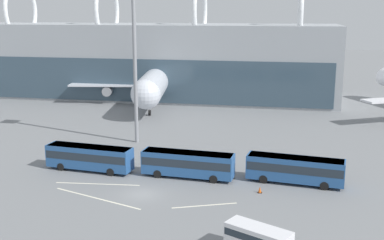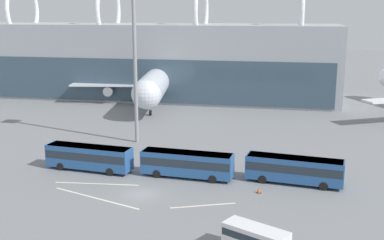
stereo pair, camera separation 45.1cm
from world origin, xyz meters
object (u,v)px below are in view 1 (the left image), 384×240
service_van_foreground (258,238)px  traffic_cone_0 (260,190)px  shuttle_bus_0 (89,156)px  shuttle_bus_2 (295,168)px  floodlight_mast (134,34)px  airliner_at_gate_far (156,82)px  shuttle_bus_1 (188,163)px

service_van_foreground → traffic_cone_0: size_ratio=7.94×
shuttle_bus_0 → service_van_foreground: (22.51, -17.67, -0.46)m
shuttle_bus_0 → service_van_foreground: shuttle_bus_0 is taller
shuttle_bus_0 → shuttle_bus_2: same height
service_van_foreground → floodlight_mast: (-20.81, 32.00, 15.25)m
shuttle_bus_2 → service_van_foreground: bearing=-92.7°
shuttle_bus_2 → floodlight_mast: (-23.96, 14.03, 14.80)m
airliner_at_gate_far → traffic_cone_0: size_ratio=51.47×
service_van_foreground → traffic_cone_0: (-0.68, 14.10, -1.05)m
airliner_at_gate_far → service_van_foreground: bearing=13.5°
shuttle_bus_0 → shuttle_bus_1: same height
airliner_at_gate_far → shuttle_bus_0: size_ratio=3.34×
service_van_foreground → shuttle_bus_1: bearing=145.9°
airliner_at_gate_far → shuttle_bus_2: (29.36, -44.71, -3.15)m
shuttle_bus_2 → traffic_cone_0: (-3.84, -3.87, -1.51)m
service_van_foreground → shuttle_bus_0: bearing=168.8°
shuttle_bus_1 → floodlight_mast: floodlight_mast is taller
shuttle_bus_0 → floodlight_mast: 20.66m
airliner_at_gate_far → shuttle_bus_2: bearing=24.1°
shuttle_bus_2 → traffic_cone_0: shuttle_bus_2 is taller
shuttle_bus_0 → shuttle_bus_2: size_ratio=1.00×
shuttle_bus_2 → traffic_cone_0: size_ratio=15.45×
airliner_at_gate_far → shuttle_bus_2: size_ratio=3.33×
shuttle_bus_2 → traffic_cone_0: bearing=-127.5°
shuttle_bus_2 → service_van_foreground: size_ratio=1.95×
shuttle_bus_2 → service_van_foreground: (-3.16, -17.96, -0.46)m
service_van_foreground → traffic_cone_0: service_van_foreground is taller
shuttle_bus_1 → floodlight_mast: (-11.13, 14.47, 14.80)m
airliner_at_gate_far → shuttle_bus_1: bearing=10.9°
shuttle_bus_0 → shuttle_bus_1: (12.84, -0.15, 0.00)m
shuttle_bus_0 → service_van_foreground: size_ratio=1.94×
shuttle_bus_1 → service_van_foreground: size_ratio=1.93×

